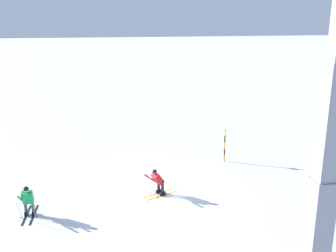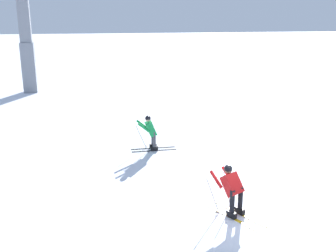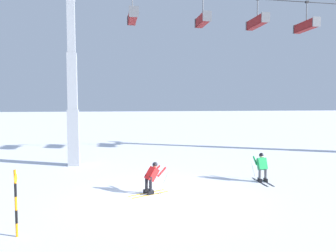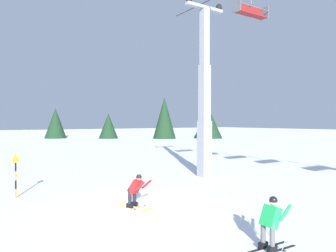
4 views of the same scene
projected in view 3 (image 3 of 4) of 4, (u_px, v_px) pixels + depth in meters
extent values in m
plane|color=white|center=(162.00, 196.00, 13.09)|extent=(260.00, 260.00, 0.00)
cube|color=yellow|center=(147.00, 193.00, 13.52)|extent=(1.63, 0.84, 0.01)
cube|color=black|center=(147.00, 191.00, 13.51)|extent=(0.30, 0.22, 0.16)
cylinder|color=black|center=(147.00, 182.00, 13.48)|extent=(0.13, 0.13, 0.61)
cube|color=yellow|center=(151.00, 195.00, 13.25)|extent=(1.63, 0.84, 0.01)
cube|color=black|center=(151.00, 193.00, 13.25)|extent=(0.30, 0.22, 0.16)
cylinder|color=black|center=(151.00, 184.00, 13.22)|extent=(0.13, 0.13, 0.61)
cube|color=red|center=(152.00, 174.00, 13.42)|extent=(0.67, 0.61, 0.61)
sphere|color=#997051|center=(155.00, 165.00, 13.49)|extent=(0.20, 0.20, 0.20)
sphere|color=black|center=(155.00, 165.00, 13.49)|extent=(0.22, 0.22, 0.22)
cylinder|color=red|center=(156.00, 170.00, 13.81)|extent=(0.45, 0.27, 0.40)
cylinder|color=gray|center=(156.00, 182.00, 13.90)|extent=(0.39, 0.33, 1.03)
cylinder|color=black|center=(152.00, 190.00, 13.86)|extent=(0.07, 0.07, 0.01)
cylinder|color=red|center=(162.00, 172.00, 13.44)|extent=(0.45, 0.27, 0.40)
cylinder|color=gray|center=(163.00, 184.00, 13.45)|extent=(0.49, 0.11, 1.03)
cylinder|color=black|center=(160.00, 193.00, 13.34)|extent=(0.07, 0.07, 0.01)
cube|color=gray|center=(73.00, 138.00, 19.38)|extent=(0.66, 0.66, 3.42)
cube|color=gray|center=(72.00, 81.00, 19.13)|extent=(0.55, 0.55, 3.42)
cube|color=gray|center=(71.00, 24.00, 18.88)|extent=(0.45, 0.45, 3.42)
cylinder|color=#4C4F54|center=(132.00, 1.00, 19.43)|extent=(0.07, 0.07, 1.23)
cube|color=maroon|center=(133.00, 21.00, 19.51)|extent=(0.45, 2.08, 0.06)
cube|color=maroon|center=(129.00, 16.00, 19.46)|extent=(0.06, 2.08, 0.55)
cylinder|color=#4C4F54|center=(138.00, 16.00, 19.54)|extent=(0.04, 1.98, 0.04)
cube|color=#4C4F54|center=(131.00, 21.00, 20.51)|extent=(0.57, 0.05, 0.63)
cube|color=#4C4F54|center=(134.00, 11.00, 18.47)|extent=(0.57, 0.05, 0.63)
cylinder|color=#4C4F54|center=(203.00, 6.00, 20.23)|extent=(0.07, 0.07, 1.24)
cube|color=maroon|center=(203.00, 24.00, 20.31)|extent=(0.45, 1.87, 0.06)
cube|color=maroon|center=(200.00, 20.00, 20.26)|extent=(0.06, 1.87, 0.55)
cylinder|color=#4C4F54|center=(207.00, 20.00, 20.35)|extent=(0.04, 1.77, 0.04)
cube|color=#4C4F54|center=(199.00, 23.00, 21.21)|extent=(0.57, 0.05, 0.63)
cube|color=#4C4F54|center=(207.00, 16.00, 19.38)|extent=(0.57, 0.05, 0.63)
cylinder|color=#4C4F54|center=(257.00, 8.00, 20.90)|extent=(0.07, 0.07, 1.20)
cube|color=maroon|center=(257.00, 26.00, 20.98)|extent=(0.45, 2.35, 0.06)
cube|color=maroon|center=(254.00, 22.00, 20.92)|extent=(0.06, 2.35, 0.55)
cylinder|color=#4C4F54|center=(262.00, 22.00, 21.01)|extent=(0.04, 2.23, 0.04)
cube|color=#4C4F54|center=(250.00, 26.00, 22.11)|extent=(0.57, 0.05, 0.63)
cube|color=#4C4F54|center=(266.00, 17.00, 19.81)|extent=(0.57, 0.05, 0.63)
cube|color=black|center=(307.00, 2.00, 21.49)|extent=(0.20, 0.16, 0.14)
cylinder|color=#4C4F54|center=(307.00, 12.00, 21.54)|extent=(0.07, 0.07, 1.30)
cube|color=maroon|center=(306.00, 30.00, 21.63)|extent=(0.45, 2.23, 0.06)
cube|color=maroon|center=(304.00, 26.00, 21.57)|extent=(0.06, 2.23, 0.55)
cylinder|color=#4C4F54|center=(310.00, 26.00, 21.66)|extent=(0.04, 2.12, 0.04)
cube|color=#4C4F54|center=(297.00, 29.00, 22.70)|extent=(0.57, 0.05, 0.63)
cube|color=#4C4F54|center=(317.00, 22.00, 20.51)|extent=(0.57, 0.05, 0.63)
cylinder|color=orange|center=(17.00, 230.00, 9.10)|extent=(0.07, 0.07, 0.39)
cylinder|color=black|center=(16.00, 217.00, 9.07)|extent=(0.07, 0.07, 0.39)
cylinder|color=orange|center=(16.00, 203.00, 9.04)|extent=(0.07, 0.07, 0.39)
cylinder|color=black|center=(15.00, 190.00, 9.01)|extent=(0.07, 0.07, 0.39)
cylinder|color=orange|center=(15.00, 177.00, 8.99)|extent=(0.07, 0.07, 0.39)
cylinder|color=orange|center=(16.00, 178.00, 8.99)|extent=(0.02, 0.28, 0.28)
cube|color=black|center=(260.00, 182.00, 15.38)|extent=(0.17, 1.77, 0.01)
cube|color=black|center=(260.00, 180.00, 15.38)|extent=(0.12, 0.28, 0.16)
cylinder|color=#4C4C51|center=(260.00, 172.00, 15.35)|extent=(0.13, 0.13, 0.61)
cube|color=black|center=(266.00, 182.00, 15.42)|extent=(0.17, 1.77, 0.01)
cube|color=black|center=(266.00, 180.00, 15.42)|extent=(0.12, 0.28, 0.16)
cylinder|color=#4C4C51|center=(266.00, 172.00, 15.39)|extent=(0.13, 0.13, 0.61)
cube|color=green|center=(262.00, 164.00, 15.45)|extent=(0.44, 0.47, 0.62)
sphere|color=beige|center=(261.00, 156.00, 15.52)|extent=(0.20, 0.20, 0.20)
sphere|color=black|center=(261.00, 155.00, 15.52)|extent=(0.22, 0.22, 0.22)
cylinder|color=green|center=(255.00, 161.00, 15.71)|extent=(0.10, 0.46, 0.41)
cylinder|color=gray|center=(254.00, 172.00, 15.77)|extent=(0.11, 0.46, 1.04)
cylinder|color=black|center=(254.00, 180.00, 15.62)|extent=(0.07, 0.07, 0.01)
cylinder|color=green|center=(264.00, 160.00, 15.77)|extent=(0.10, 0.46, 0.41)
cylinder|color=gray|center=(264.00, 171.00, 15.84)|extent=(0.15, 0.45, 1.04)
cylinder|color=black|center=(266.00, 179.00, 15.70)|extent=(0.07, 0.07, 0.01)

